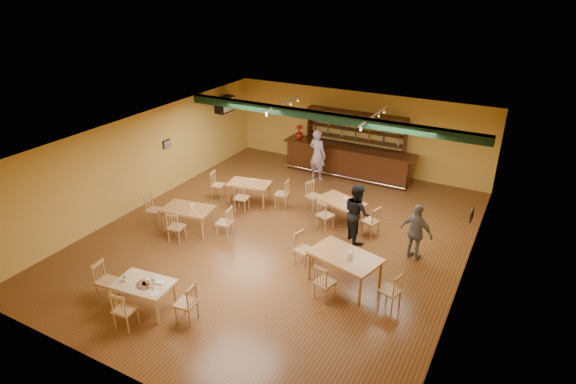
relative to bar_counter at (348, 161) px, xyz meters
The scene contains 23 objects.
floor 5.18m from the bar_counter, 89.82° to the right, with size 12.00×12.00×0.00m, color brown.
ceiling_beam 3.29m from the bar_counter, 89.61° to the right, with size 10.00×0.30×0.25m, color black.
track_rail_left 3.45m from the bar_counter, 135.55° to the right, with size 0.05×2.50×0.05m, color white.
track_rail_right 3.27m from the bar_counter, 51.02° to the right, with size 0.05×2.50×0.05m, color white.
ac_unit 5.19m from the bar_counter, 168.77° to the right, with size 0.34×0.70×0.48m, color white.
picture_left 6.56m from the bar_counter, 140.05° to the right, with size 0.04×0.34×0.28m, color black.
picture_right 6.91m from the bar_counter, 43.00° to the right, with size 0.04×0.34×0.28m, color black.
bar_counter is the anchor object (origin of this frame).
back_bar_hutch 0.85m from the bar_counter, 90.00° to the left, with size 3.85×0.40×2.28m, color #381A0B.
poinsettia 2.20m from the bar_counter, behind, with size 0.29×0.29×0.52m, color #B21B10.
dining_table_a 4.18m from the bar_counter, 118.72° to the right, with size 1.37×0.82×0.69m, color #A36639.
dining_table_b 3.69m from the bar_counter, 71.40° to the right, with size 1.42×0.85×0.71m, color #A36639.
dining_table_c 6.63m from the bar_counter, 112.78° to the right, with size 1.44×0.87×0.72m, color #A36639.
dining_table_d 6.94m from the bar_counter, 68.81° to the right, with size 1.68×1.01×0.84m, color #A36639.
near_table 9.52m from the bar_counter, 96.68° to the right, with size 1.29×0.83×0.69m, color beige.
pizza_tray 9.51m from the bar_counter, 96.12° to the right, with size 0.40×0.40×0.01m, color silver.
parmesan_shaker 9.71m from the bar_counter, 99.01° to the right, with size 0.07×0.07×0.11m, color #EAE5C6.
napkin_stack 9.30m from the bar_counter, 94.83° to the right, with size 0.20×0.15×0.03m, color white.
pizza_server 9.45m from the bar_counter, 95.32° to the right, with size 0.32×0.09×0.00m, color silver.
side_plate 9.66m from the bar_counter, 93.56° to the right, with size 0.22×0.22×0.01m, color white.
patron_bar 1.26m from the bar_counter, 136.61° to the right, with size 0.69×0.45×1.89m, color #794595.
patron_right_a 4.73m from the bar_counter, 65.29° to the right, with size 0.83×0.65×1.71m, color black.
patron_right_b 5.81m from the bar_counter, 50.31° to the right, with size 0.92×0.38×1.57m, color gray.
Camera 1 is at (5.90, -10.51, 7.03)m, focal length 29.80 mm.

